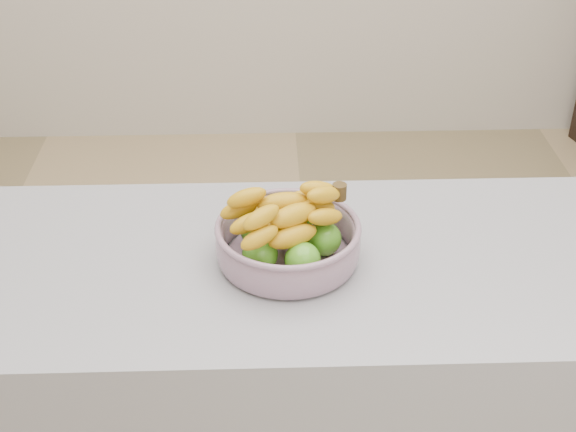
% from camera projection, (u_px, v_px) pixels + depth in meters
% --- Properties ---
extents(counter, '(2.00, 0.60, 0.90)m').
position_uv_depth(counter, '(339.00, 422.00, 1.79)').
color(counter, gray).
rests_on(counter, ground).
extents(fruit_bowl, '(0.28, 0.28, 0.14)m').
position_uv_depth(fruit_bowl, '(288.00, 238.00, 1.52)').
color(fruit_bowl, '#A2ADC3').
rests_on(fruit_bowl, counter).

